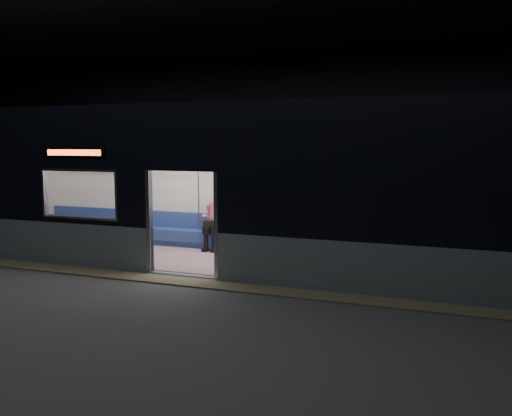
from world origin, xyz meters
The scene contains 7 objects.
station_floor centered at (0.00, 0.00, -0.01)m, with size 24.00×14.00×0.01m, color #47494C.
station_envelope centered at (0.00, 0.00, 3.66)m, with size 24.00×14.00×5.00m.
tactile_strip centered at (0.00, 0.55, 0.01)m, with size 22.80×0.50×0.03m, color #8C7F59.
metro_car centered at (0.00, 2.54, 1.85)m, with size 18.00×3.04×3.35m.
passenger centered at (-0.44, 3.55, 0.81)m, with size 0.45×0.72×1.39m.
handbag centered at (-0.48, 3.32, 0.68)m, with size 0.29×0.25×0.15m, color black.
transit_map centered at (1.58, 3.85, 1.45)m, with size 0.91×0.03×0.59m, color white.
Camera 1 is at (5.04, -8.15, 2.60)m, focal length 38.00 mm.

